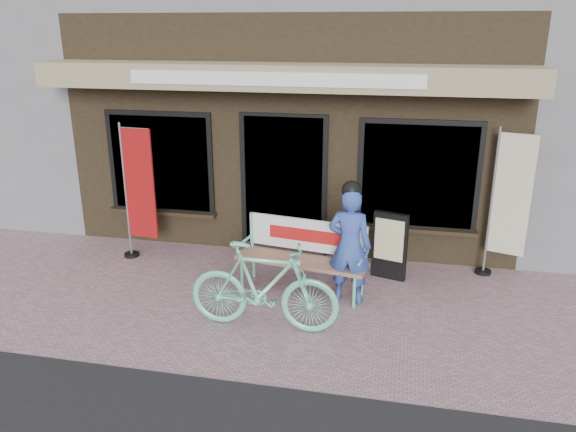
% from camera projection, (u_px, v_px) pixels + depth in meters
% --- Properties ---
extents(ground, '(70.00, 70.00, 0.00)m').
position_uv_depth(ground, '(251.00, 310.00, 7.11)').
color(ground, '#AC838D').
rests_on(ground, ground).
extents(storefront, '(7.00, 6.77, 6.00)m').
position_uv_depth(storefront, '(316.00, 49.00, 10.75)').
color(storefront, black).
rests_on(storefront, ground).
extents(bench, '(1.82, 0.73, 0.96)m').
position_uv_depth(bench, '(304.00, 250.00, 7.52)').
color(bench, '#6FD9B0').
rests_on(bench, ground).
extents(person, '(0.60, 0.43, 1.62)m').
position_uv_depth(person, '(350.00, 244.00, 7.10)').
color(person, '#314DA8').
rests_on(person, ground).
extents(bicycle, '(1.79, 0.51, 1.08)m').
position_uv_depth(bicycle, '(264.00, 287.00, 6.52)').
color(bicycle, '#6FD9B0').
rests_on(bicycle, ground).
extents(nobori_red, '(0.62, 0.25, 2.10)m').
position_uv_depth(nobori_red, '(138.00, 191.00, 8.37)').
color(nobori_red, gray).
rests_on(nobori_red, ground).
extents(nobori_cream, '(0.63, 0.31, 2.14)m').
position_uv_depth(nobori_cream, '(508.00, 203.00, 7.71)').
color(nobori_cream, gray).
rests_on(nobori_cream, ground).
extents(menu_stand, '(0.49, 0.23, 0.97)m').
position_uv_depth(menu_stand, '(390.00, 245.00, 7.86)').
color(menu_stand, black).
rests_on(menu_stand, ground).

